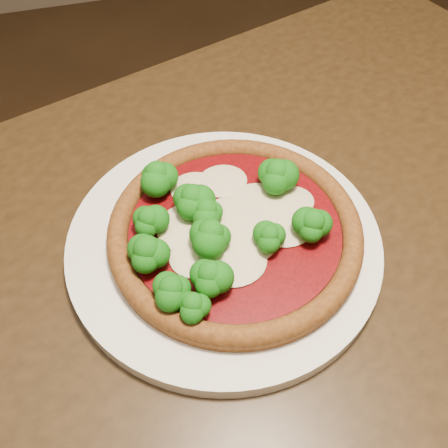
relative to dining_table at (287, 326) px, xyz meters
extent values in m
plane|color=black|center=(-0.02, 0.17, -0.66)|extent=(4.00, 4.00, 0.00)
cube|color=black|center=(0.00, 0.00, 0.07)|extent=(1.39, 1.20, 0.04)
cylinder|color=black|center=(0.39, 0.54, -0.30)|extent=(0.06, 0.06, 0.71)
cylinder|color=white|center=(-0.06, 0.07, 0.10)|extent=(0.35, 0.35, 0.02)
cylinder|color=brown|center=(-0.05, 0.07, 0.12)|extent=(0.28, 0.28, 0.01)
torus|color=brown|center=(-0.05, 0.07, 0.13)|extent=(0.28, 0.28, 0.02)
cylinder|color=#6B0508|center=(-0.05, 0.07, 0.13)|extent=(0.23, 0.23, 0.00)
ellipsoid|color=beige|center=(0.00, 0.06, 0.13)|extent=(0.07, 0.06, 0.01)
ellipsoid|color=beige|center=(-0.09, 0.08, 0.13)|extent=(0.08, 0.07, 0.01)
ellipsoid|color=beige|center=(-0.06, 0.03, 0.13)|extent=(0.07, 0.06, 0.01)
ellipsoid|color=beige|center=(-0.10, 0.04, 0.13)|extent=(0.06, 0.06, 0.00)
ellipsoid|color=beige|center=(-0.05, 0.06, 0.13)|extent=(0.11, 0.10, 0.01)
ellipsoid|color=beige|center=(-0.08, 0.14, 0.13)|extent=(0.06, 0.05, 0.00)
ellipsoid|color=beige|center=(-0.04, 0.14, 0.13)|extent=(0.06, 0.05, 0.00)
ellipsoid|color=beige|center=(-0.01, 0.09, 0.13)|extent=(0.07, 0.07, 0.01)
ellipsoid|color=beige|center=(0.02, 0.09, 0.13)|extent=(0.05, 0.05, 0.00)
ellipsoid|color=#1B8B16|center=(0.01, 0.11, 0.15)|extent=(0.05, 0.05, 0.04)
ellipsoid|color=#1B8B16|center=(-0.09, 0.00, 0.15)|extent=(0.04, 0.04, 0.04)
ellipsoid|color=#1B8B16|center=(-0.15, 0.05, 0.15)|extent=(0.05, 0.05, 0.04)
ellipsoid|color=#1B8B16|center=(-0.09, 0.10, 0.15)|extent=(0.05, 0.05, 0.04)
ellipsoid|color=#1B8B16|center=(-0.13, 0.00, 0.15)|extent=(0.04, 0.04, 0.04)
ellipsoid|color=#1B8B16|center=(-0.08, 0.05, 0.15)|extent=(0.05, 0.05, 0.04)
ellipsoid|color=#1B8B16|center=(-0.12, -0.02, 0.15)|extent=(0.04, 0.04, 0.03)
ellipsoid|color=#1B8B16|center=(-0.02, 0.03, 0.15)|extent=(0.04, 0.04, 0.03)
ellipsoid|color=#1B8B16|center=(0.03, 0.04, 0.15)|extent=(0.05, 0.05, 0.04)
ellipsoid|color=#1B8B16|center=(-0.08, 0.08, 0.15)|extent=(0.04, 0.04, 0.03)
ellipsoid|color=#1B8B16|center=(-0.12, 0.15, 0.15)|extent=(0.05, 0.05, 0.04)
ellipsoid|color=#1B8B16|center=(-0.14, 0.09, 0.15)|extent=(0.04, 0.04, 0.04)
camera|label=1|loc=(-0.15, -0.25, 0.55)|focal=40.00mm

